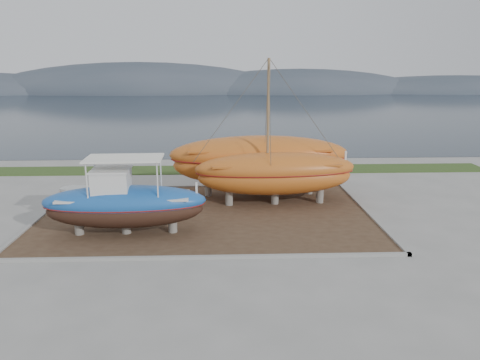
{
  "coord_description": "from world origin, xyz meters",
  "views": [
    {
      "loc": [
        0.91,
        -21.01,
        8.2
      ],
      "look_at": [
        1.87,
        4.0,
        2.01
      ],
      "focal_mm": 35.0,
      "sensor_mm": 36.0,
      "label": 1
    }
  ],
  "objects_px": {
    "white_dinghy": "(86,196)",
    "orange_sailboat": "(276,133)",
    "blue_caique": "(124,196)",
    "orange_bare_hull": "(259,166)"
  },
  "relations": [
    {
      "from": "blue_caique",
      "to": "orange_bare_hull",
      "type": "bearing_deg",
      "value": 41.8
    },
    {
      "from": "blue_caique",
      "to": "white_dinghy",
      "type": "xyz_separation_m",
      "value": [
        -3.29,
        4.81,
        -1.34
      ]
    },
    {
      "from": "blue_caique",
      "to": "orange_bare_hull",
      "type": "xyz_separation_m",
      "value": [
        7.14,
        6.82,
        -0.06
      ]
    },
    {
      "from": "orange_bare_hull",
      "to": "blue_caique",
      "type": "bearing_deg",
      "value": -138.29
    },
    {
      "from": "white_dinghy",
      "to": "blue_caique",
      "type": "bearing_deg",
      "value": -31.39
    },
    {
      "from": "blue_caique",
      "to": "orange_sailboat",
      "type": "relative_size",
      "value": 0.83
    },
    {
      "from": "white_dinghy",
      "to": "orange_sailboat",
      "type": "relative_size",
      "value": 0.4
    },
    {
      "from": "white_dinghy",
      "to": "orange_sailboat",
      "type": "distance_m",
      "value": 11.81
    },
    {
      "from": "white_dinghy",
      "to": "orange_bare_hull",
      "type": "height_order",
      "value": "orange_bare_hull"
    },
    {
      "from": "white_dinghy",
      "to": "orange_sailboat",
      "type": "height_order",
      "value": "orange_sailboat"
    }
  ]
}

